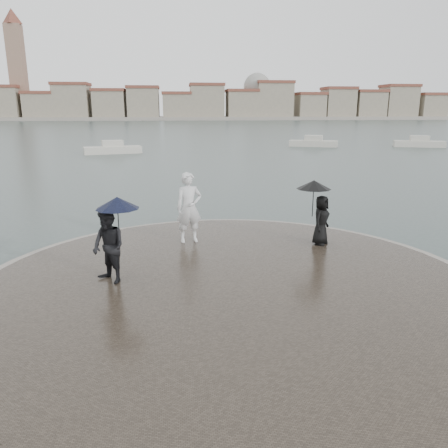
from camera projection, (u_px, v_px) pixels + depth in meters
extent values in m
plane|color=#2B3835|center=(257.00, 385.00, 7.12)|extent=(400.00, 400.00, 0.00)
cylinder|color=gray|center=(230.00, 290.00, 10.44)|extent=(12.50, 12.50, 0.32)
cylinder|color=#2D261E|center=(230.00, 289.00, 10.44)|extent=(11.90, 11.90, 0.36)
imported|color=silver|center=(189.00, 208.00, 13.28)|extent=(0.86, 0.64, 2.15)
imported|color=black|center=(109.00, 247.00, 10.19)|extent=(1.07, 1.07, 1.75)
cylinder|color=black|center=(119.00, 226.00, 10.19)|extent=(0.02, 0.02, 0.90)
cone|color=black|center=(117.00, 203.00, 10.04)|extent=(1.01, 1.01, 0.28)
imported|color=black|center=(321.00, 220.00, 13.11)|extent=(0.83, 0.87, 1.50)
cylinder|color=black|center=(313.00, 202.00, 13.04)|extent=(0.02, 0.02, 0.90)
cone|color=black|center=(314.00, 185.00, 12.90)|extent=(1.04, 1.04, 0.26)
cube|color=gray|center=(177.00, 118.00, 163.49)|extent=(260.00, 20.00, 1.20)
cube|color=gray|center=(5.00, 105.00, 152.90)|extent=(11.00, 10.00, 11.00)
cube|color=brown|center=(3.00, 87.00, 151.35)|extent=(11.60, 10.60, 1.00)
cube|color=gray|center=(41.00, 107.00, 154.45)|extent=(10.00, 10.00, 9.00)
cube|color=brown|center=(39.00, 93.00, 153.16)|extent=(10.60, 10.60, 1.00)
cube|color=gray|center=(72.00, 103.00, 155.24)|extent=(12.00, 10.00, 12.00)
cube|color=brown|center=(71.00, 84.00, 153.56)|extent=(12.60, 10.60, 1.00)
cube|color=gray|center=(110.00, 106.00, 156.89)|extent=(11.00, 10.00, 10.00)
cube|color=brown|center=(109.00, 90.00, 155.48)|extent=(11.60, 10.60, 1.00)
cube|color=gray|center=(144.00, 105.00, 158.05)|extent=(11.00, 10.00, 11.00)
cube|color=brown|center=(143.00, 87.00, 156.51)|extent=(11.60, 10.60, 1.00)
cube|color=gray|center=(177.00, 107.00, 159.60)|extent=(10.00, 10.00, 9.00)
cube|color=brown|center=(177.00, 93.00, 158.31)|extent=(10.60, 10.60, 1.00)
cube|color=gray|center=(207.00, 103.00, 160.40)|extent=(12.00, 10.00, 12.00)
cube|color=brown|center=(207.00, 85.00, 158.72)|extent=(12.60, 10.60, 1.00)
cube|color=gray|center=(242.00, 106.00, 162.05)|extent=(11.00, 10.00, 10.00)
cube|color=brown|center=(242.00, 91.00, 160.63)|extent=(11.60, 10.60, 1.00)
cube|color=gray|center=(274.00, 102.00, 162.95)|extent=(13.00, 10.00, 13.00)
cube|color=brown|center=(274.00, 82.00, 161.15)|extent=(13.60, 10.60, 1.00)
cube|color=gray|center=(310.00, 107.00, 164.97)|extent=(10.00, 10.00, 9.00)
cube|color=brown|center=(310.00, 94.00, 163.68)|extent=(10.60, 10.60, 1.00)
cube|color=gray|center=(338.00, 105.00, 165.90)|extent=(11.00, 10.00, 11.00)
cube|color=brown|center=(339.00, 88.00, 164.35)|extent=(11.60, 10.60, 1.00)
cube|color=gray|center=(368.00, 106.00, 167.31)|extent=(11.00, 10.00, 10.00)
cube|color=brown|center=(369.00, 91.00, 165.90)|extent=(11.60, 10.60, 1.00)
cube|color=gray|center=(398.00, 103.00, 168.35)|extent=(12.00, 10.00, 12.00)
cube|color=brown|center=(400.00, 86.00, 166.67)|extent=(12.60, 10.60, 1.00)
cube|color=gray|center=(429.00, 107.00, 170.13)|extent=(10.00, 10.00, 9.00)
cube|color=brown|center=(431.00, 94.00, 168.84)|extent=(10.60, 10.60, 1.00)
cube|color=#846654|center=(18.00, 73.00, 152.65)|extent=(5.00, 5.00, 32.00)
cone|color=brown|center=(12.00, 16.00, 147.88)|extent=(6.80, 6.80, 5.00)
sphere|color=gray|center=(257.00, 87.00, 162.81)|extent=(10.00, 10.00, 10.00)
cube|color=#BCB8A9|center=(313.00, 144.00, 50.92)|extent=(5.70, 3.57, 0.90)
cube|color=#BCB8A9|center=(314.00, 139.00, 50.76)|extent=(2.31, 1.87, 0.90)
cube|color=#BCB8A9|center=(419.00, 145.00, 50.34)|extent=(5.72, 3.30, 0.90)
cube|color=#BCB8A9|center=(419.00, 140.00, 50.18)|extent=(2.28, 1.79, 0.90)
cube|color=#BCB8A9|center=(113.00, 151.00, 43.03)|extent=(5.73, 2.92, 0.90)
cube|color=#BCB8A9|center=(113.00, 145.00, 42.88)|extent=(2.24, 1.66, 0.90)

